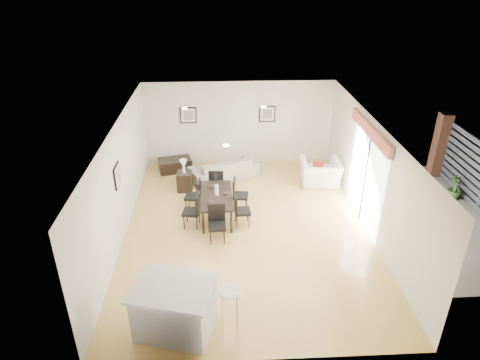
{
  "coord_description": "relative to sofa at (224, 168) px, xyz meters",
  "views": [
    {
      "loc": [
        -0.63,
        -8.99,
        6.0
      ],
      "look_at": [
        -0.15,
        0.4,
        1.16
      ],
      "focal_mm": 32.0,
      "sensor_mm": 36.0,
      "label": 1
    }
  ],
  "objects": [
    {
      "name": "wall_right",
      "position": [
        3.53,
        -2.85,
        1.04
      ],
      "size": [
        0.04,
        8.0,
        2.7
      ],
      "primitive_type": "cube",
      "color": "silver",
      "rests_on": "ground"
    },
    {
      "name": "kitchen_island",
      "position": [
        -0.97,
        -6.08,
        0.19
      ],
      "size": [
        1.64,
        1.41,
        0.98
      ],
      "rotation": [
        0.0,
        0.0,
        -0.26
      ],
      "color": "silver",
      "rests_on": "ground"
    },
    {
      "name": "dining_table",
      "position": [
        -0.22,
        -2.3,
        0.29
      ],
      "size": [
        0.81,
        1.6,
        0.66
      ],
      "rotation": [
        0.0,
        0.0,
        0.01
      ],
      "color": "black",
      "rests_on": "ground"
    },
    {
      "name": "sliding_door",
      "position": [
        3.48,
        -2.55,
        1.36
      ],
      "size": [
        0.12,
        2.7,
        2.57
      ],
      "color": "white",
      "rests_on": "wall_right"
    },
    {
      "name": "wall_front",
      "position": [
        0.53,
        -6.85,
        1.04
      ],
      "size": [
        6.0,
        0.04,
        2.7
      ],
      "primitive_type": "cube",
      "color": "silver",
      "rests_on": "ground"
    },
    {
      "name": "courtyard",
      "position": [
        6.69,
        -1.99,
        0.62
      ],
      "size": [
        6.0,
        6.0,
        2.0
      ],
      "color": "gray",
      "rests_on": "ground"
    },
    {
      "name": "dining_chair_wnear",
      "position": [
        -0.77,
        -2.71,
        0.21
      ],
      "size": [
        0.48,
        0.48,
        0.92
      ],
      "rotation": [
        0.0,
        0.0,
        -1.74
      ],
      "color": "black",
      "rests_on": "ground"
    },
    {
      "name": "framed_print_back_left",
      "position": [
        -1.07,
        1.12,
        1.34
      ],
      "size": [
        0.52,
        0.04,
        0.52
      ],
      "color": "black",
      "rests_on": "wall_back"
    },
    {
      "name": "table_lamp",
      "position": [
        -1.15,
        -0.77,
        0.52
      ],
      "size": [
        0.21,
        0.21,
        0.4
      ],
      "color": "white",
      "rests_on": "side_table"
    },
    {
      "name": "ceiling",
      "position": [
        0.53,
        -2.85,
        2.39
      ],
      "size": [
        6.0,
        8.0,
        0.02
      ],
      "primitive_type": "cube",
      "color": "white",
      "rests_on": "wall_back"
    },
    {
      "name": "ground",
      "position": [
        0.53,
        -2.85,
        -0.31
      ],
      "size": [
        8.0,
        8.0,
        0.0
      ],
      "primitive_type": "plane",
      "color": "tan",
      "rests_on": "ground"
    },
    {
      "name": "bar_stool",
      "position": [
        -0.0,
        -6.08,
        0.44
      ],
      "size": [
        0.4,
        0.4,
        0.87
      ],
      "color": "white",
      "rests_on": "ground"
    },
    {
      "name": "framed_print_left_wall",
      "position": [
        -2.44,
        -3.05,
        1.34
      ],
      "size": [
        0.04,
        0.52,
        0.52
      ],
      "rotation": [
        0.0,
        0.0,
        1.57
      ],
      "color": "black",
      "rests_on": "wall_left"
    },
    {
      "name": "cushion",
      "position": [
        2.76,
        -0.68,
        0.28
      ],
      "size": [
        0.33,
        0.17,
        0.32
      ],
      "primitive_type": "cube",
      "rotation": [
        0.0,
        0.0,
        2.91
      ],
      "color": "maroon",
      "rests_on": "armchair"
    },
    {
      "name": "framed_print_back_right",
      "position": [
        1.43,
        1.12,
        1.34
      ],
      "size": [
        0.52,
        0.04,
        0.52
      ],
      "color": "black",
      "rests_on": "wall_back"
    },
    {
      "name": "dining_chair_efar",
      "position": [
        0.35,
        -1.89,
        0.19
      ],
      "size": [
        0.44,
        0.44,
        0.88
      ],
      "rotation": [
        0.0,
        0.0,
        1.44
      ],
      "color": "black",
      "rests_on": "ground"
    },
    {
      "name": "dining_chair_wfar",
      "position": [
        -0.78,
        -1.91,
        0.19
      ],
      "size": [
        0.47,
        0.47,
        0.89
      ],
      "rotation": [
        0.0,
        0.0,
        -1.75
      ],
      "color": "black",
      "rests_on": "ground"
    },
    {
      "name": "side_table",
      "position": [
        -1.15,
        -0.77,
        -0.02
      ],
      "size": [
        0.43,
        0.43,
        0.57
      ],
      "primitive_type": "cube",
      "rotation": [
        0.0,
        0.0,
        -0.02
      ],
      "color": "black",
      "rests_on": "ground"
    },
    {
      "name": "vase",
      "position": [
        -0.22,
        -2.3,
        0.63
      ],
      "size": [
        0.67,
        1.1,
        0.62
      ],
      "color": "white",
      "rests_on": "dining_table"
    },
    {
      "name": "wall_back",
      "position": [
        0.53,
        1.15,
        1.04
      ],
      "size": [
        6.0,
        0.04,
        2.7
      ],
      "primitive_type": "cube",
      "color": "silver",
      "rests_on": "ground"
    },
    {
      "name": "sofa",
      "position": [
        0.0,
        0.0,
        0.0
      ],
      "size": [
        2.25,
        1.59,
        0.61
      ],
      "primitive_type": "imported",
      "rotation": [
        0.0,
        0.0,
        3.56
      ],
      "color": "gray",
      "rests_on": "ground"
    },
    {
      "name": "armchair",
      "position": [
        2.87,
        -0.57,
        0.07
      ],
      "size": [
        1.21,
        1.07,
        0.75
      ],
      "primitive_type": "imported",
      "rotation": [
        0.0,
        0.0,
        3.09
      ],
      "color": "silver",
      "rests_on": "ground"
    },
    {
      "name": "coffee_table",
      "position": [
        -1.54,
        0.55,
        -0.11
      ],
      "size": [
        1.12,
        0.83,
        0.4
      ],
      "primitive_type": "cube",
      "rotation": [
        0.0,
        0.0,
        0.25
      ],
      "color": "black",
      "rests_on": "ground"
    },
    {
      "name": "courtyard_plant_b",
      "position": [
        6.43,
        -1.67,
        0.03
      ],
      "size": [
        0.48,
        0.48,
        0.68
      ],
      "primitive_type": "imported",
      "rotation": [
        0.0,
        0.0,
        0.31
      ],
      "color": "#345123",
      "rests_on": "ground"
    },
    {
      "name": "wall_left",
      "position": [
        -2.47,
        -2.85,
        1.04
      ],
      "size": [
        0.04,
        8.0,
        2.7
      ],
      "primitive_type": "cube",
      "color": "silver",
      "rests_on": "ground"
    },
    {
      "name": "dining_chair_enear",
      "position": [
        0.35,
        -2.7,
        0.18
      ],
      "size": [
        0.42,
        0.42,
        0.87
      ],
      "rotation": [
        0.0,
        0.0,
        1.64
      ],
      "color": "black",
      "rests_on": "ground"
    },
    {
      "name": "dining_chair_foot",
      "position": [
        -0.22,
        -1.31,
        0.2
      ],
      "size": [
        0.43,
        0.43,
        0.9
      ],
      "rotation": [
        0.0,
        0.0,
        3.07
      ],
      "color": "black",
      "rests_on": "ground"
    },
    {
      "name": "dining_chair_head",
      "position": [
        -0.22,
        -3.28,
        0.21
      ],
      "size": [
        0.42,
        0.42,
        0.92
      ],
      "rotation": [
        0.0,
        0.0,
        0.03
      ],
      "color": "black",
      "rests_on": "ground"
    }
  ]
}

